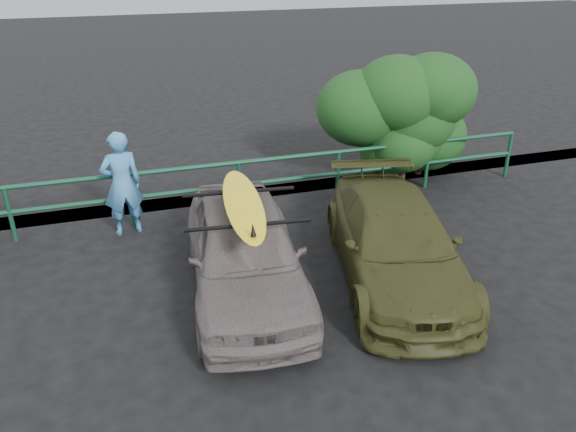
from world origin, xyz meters
name	(u,v)px	position (x,y,z in m)	size (l,w,h in m)	color
ground	(255,406)	(0.00, 0.00, 0.00)	(80.00, 80.00, 0.00)	black
guardrail	(187,193)	(0.00, 5.00, 0.52)	(14.00, 0.08, 1.04)	#154A30
shrub_right	(419,122)	(5.00, 5.50, 1.28)	(3.20, 2.40, 2.55)	#1B461A
sedan	(245,252)	(0.45, 2.27, 0.68)	(1.60, 3.97, 1.35)	#685E5D
olive_vehicle	(396,242)	(2.72, 2.00, 0.61)	(1.70, 4.19, 1.22)	#3C3D1B
man	(122,184)	(-1.12, 4.75, 0.94)	(0.68, 0.45, 1.87)	#448ECE
roof_rack	(243,207)	(0.45, 2.27, 1.38)	(1.65, 1.15, 0.05)	black
surfboard	(243,203)	(0.45, 2.27, 1.44)	(0.52, 2.50, 0.07)	yellow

